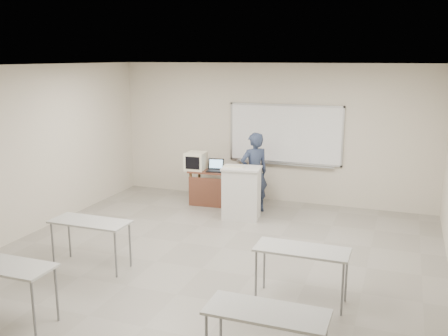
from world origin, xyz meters
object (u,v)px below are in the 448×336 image
at_px(crt_monitor, 196,161).
at_px(keyboard, 234,166).
at_px(podium, 241,193).
at_px(instructor_desk, 220,181).
at_px(whiteboard, 285,135).
at_px(laptop, 216,168).
at_px(mouse, 244,173).
at_px(presenter, 254,173).

xyz_separation_m(crt_monitor, keyboard, (1.10, -0.71, 0.11)).
bearing_deg(podium, instructor_desk, 128.40).
distance_m(instructor_desk, keyboard, 1.04).
xyz_separation_m(whiteboard, laptop, (-1.30, -0.79, -0.67)).
distance_m(instructor_desk, crt_monitor, 0.68).
relative_size(whiteboard, crt_monitor, 5.40).
xyz_separation_m(crt_monitor, mouse, (1.10, -0.08, -0.17)).
height_order(whiteboard, laptop, whiteboard).
bearing_deg(presenter, podium, 36.87).
height_order(podium, laptop, podium).
height_order(whiteboard, presenter, whiteboard).
bearing_deg(mouse, instructor_desk, -177.49).
bearing_deg(laptop, whiteboard, 21.81).
bearing_deg(presenter, laptop, -52.16).
xyz_separation_m(podium, laptop, (-0.80, 0.68, 0.29)).
xyz_separation_m(laptop, mouse, (0.65, -0.08, -0.04)).
height_order(podium, keyboard, keyboard).
distance_m(mouse, keyboard, 0.69).
distance_m(instructor_desk, laptop, 0.29).
xyz_separation_m(instructor_desk, keyboard, (0.55, -0.72, 0.51)).
relative_size(whiteboard, laptop, 7.35).
distance_m(whiteboard, laptop, 1.67).
xyz_separation_m(keyboard, presenter, (0.25, 0.54, -0.22)).
xyz_separation_m(whiteboard, mouse, (-0.65, -0.87, -0.71)).
xyz_separation_m(podium, mouse, (-0.15, 0.60, 0.25)).
xyz_separation_m(whiteboard, keyboard, (-0.65, -1.50, -0.44)).
bearing_deg(whiteboard, keyboard, -113.44).
distance_m(mouse, presenter, 0.28).
bearing_deg(laptop, presenter, -19.80).
xyz_separation_m(laptop, keyboard, (0.65, -0.71, 0.24)).
bearing_deg(podium, presenter, 71.48).
relative_size(podium, laptop, 3.06).
xyz_separation_m(crt_monitor, presenter, (1.36, -0.16, -0.11)).
distance_m(whiteboard, instructor_desk, 1.72).
relative_size(whiteboard, presenter, 1.50).
bearing_deg(whiteboard, laptop, -148.74).
xyz_separation_m(whiteboard, podium, (-0.50, -1.47, -0.96)).
bearing_deg(instructor_desk, crt_monitor, 177.87).
bearing_deg(mouse, whiteboard, 64.74).
xyz_separation_m(laptop, presenter, (0.91, -0.17, 0.02)).
height_order(crt_monitor, presenter, presenter).
distance_m(crt_monitor, mouse, 1.12).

